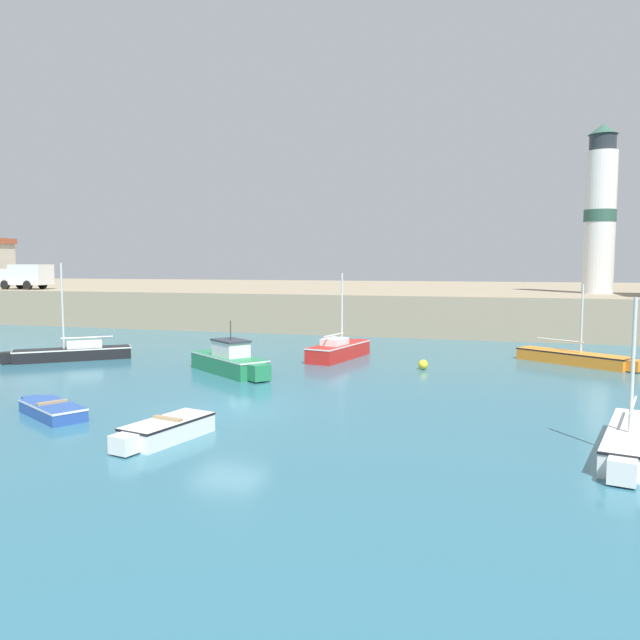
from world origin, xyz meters
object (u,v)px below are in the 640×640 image
sailboat_white_5 (630,441)px  truck_on_quay (26,275)px  motorboat_green_1 (230,361)px  sailboat_black_3 (72,352)px  dinghy_white_4 (165,430)px  lighthouse (600,212)px  sailboat_orange_6 (575,358)px  mooring_buoy (423,364)px  dinghy_blue_7 (51,409)px  sailboat_red_0 (340,350)px

sailboat_white_5 → truck_on_quay: (-44.19, 27.69, 3.78)m
motorboat_green_1 → sailboat_black_3: 9.99m
dinghy_white_4 → sailboat_black_3: bearing=136.4°
lighthouse → sailboat_white_5: bearing=-95.9°
sailboat_orange_6 → truck_on_quay: 46.07m
motorboat_green_1 → mooring_buoy: size_ratio=11.04×
dinghy_white_4 → lighthouse: size_ratio=0.29×
sailboat_black_3 → lighthouse: bearing=38.8°
sailboat_orange_6 → dinghy_blue_7: size_ratio=1.63×
truck_on_quay → dinghy_white_4: bearing=-43.7°
sailboat_white_5 → lighthouse: size_ratio=0.46×
motorboat_green_1 → lighthouse: (19.09, 24.69, 8.47)m
sailboat_white_5 → sailboat_orange_6: bearing=89.2°
dinghy_white_4 → mooring_buoy: 15.68m
sailboat_orange_6 → truck_on_quay: size_ratio=1.33×
motorboat_green_1 → dinghy_white_4: motorboat_green_1 is taller
dinghy_white_4 → mooring_buoy: bearing=68.8°
sailboat_black_3 → lighthouse: lighthouse is taller
sailboat_red_0 → sailboat_orange_6: size_ratio=0.99×
lighthouse → truck_on_quay: bearing=-173.4°
sailboat_orange_6 → mooring_buoy: 8.20m
sailboat_white_5 → sailboat_red_0: bearing=129.3°
sailboat_red_0 → truck_on_quay: (-32.29, 13.16, 3.67)m
sailboat_red_0 → mooring_buoy: bearing=-25.0°
mooring_buoy → sailboat_orange_6: bearing=27.2°
sailboat_white_5 → sailboat_orange_6: (0.21, 16.02, -0.03)m
sailboat_black_3 → sailboat_orange_6: sailboat_black_3 is taller
sailboat_white_5 → dinghy_blue_7: sailboat_white_5 is taller
sailboat_red_0 → lighthouse: size_ratio=0.46×
sailboat_white_5 → sailboat_orange_6: size_ratio=0.99×
sailboat_black_3 → dinghy_white_4: (12.83, -12.24, -0.09)m
dinghy_blue_7 → mooring_buoy: dinghy_blue_7 is taller
sailboat_black_3 → dinghy_blue_7: bearing=-54.7°
sailboat_white_5 → lighthouse: lighthouse is taller
sailboat_orange_6 → dinghy_blue_7: bearing=-137.2°
sailboat_red_0 → mooring_buoy: 5.33m
dinghy_white_4 → sailboat_orange_6: sailboat_orange_6 is taller
dinghy_white_4 → lighthouse: (16.16, 35.58, 8.73)m
sailboat_white_5 → mooring_buoy: size_ratio=12.17×
sailboat_black_3 → truck_on_quay: (-18.62, 17.80, 3.75)m
mooring_buoy → truck_on_quay: size_ratio=0.11×
sailboat_red_0 → dinghy_white_4: bearing=-92.8°
sailboat_black_3 → sailboat_white_5: (25.58, -9.89, -0.03)m
sailboat_red_0 → lighthouse: lighthouse is taller
sailboat_white_5 → truck_on_quay: 52.29m
dinghy_blue_7 → mooring_buoy: (10.90, 13.12, -0.01)m
lighthouse → truck_on_quay: (-47.61, -5.55, -4.89)m
sailboat_red_0 → truck_on_quay: size_ratio=1.32×
sailboat_red_0 → sailboat_black_3: (-13.67, -4.64, -0.08)m
sailboat_black_3 → sailboat_white_5: sailboat_black_3 is taller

